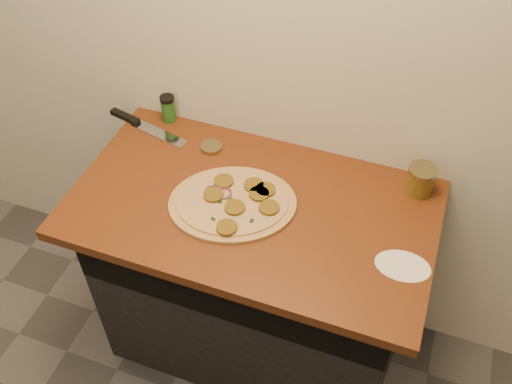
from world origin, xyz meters
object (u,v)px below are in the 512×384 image
at_px(salsa_jar, 420,180).
at_px(chefs_knife, 141,124).
at_px(pizza, 234,202).
at_px(spice_shaker, 168,108).

bearing_deg(salsa_jar, chefs_knife, -179.20).
xyz_separation_m(chefs_knife, salsa_jar, (1.04, 0.01, 0.05)).
xyz_separation_m(pizza, spice_shaker, (-0.39, 0.33, 0.04)).
bearing_deg(chefs_knife, salsa_jar, 0.80).
height_order(pizza, chefs_knife, pizza).
distance_m(chefs_knife, salsa_jar, 1.04).
distance_m(pizza, spice_shaker, 0.51).
relative_size(pizza, spice_shaker, 5.00).
bearing_deg(chefs_knife, spice_shaker, 38.93).
bearing_deg(spice_shaker, chefs_knife, -141.07).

